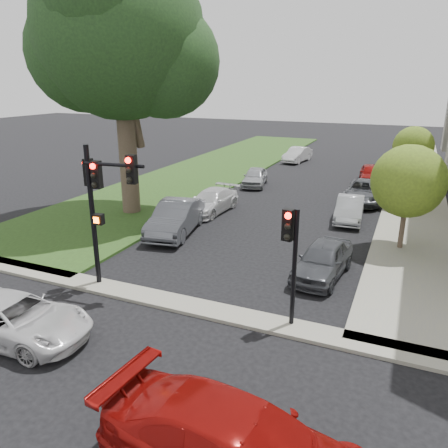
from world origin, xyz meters
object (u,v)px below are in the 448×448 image
at_px(small_tree_a, 408,181).
at_px(car_parked_0, 323,260).
at_px(traffic_signal_secondary, 291,246).
at_px(car_parked_5, 176,218).
at_px(small_tree_b, 410,167).
at_px(small_tree_c, 413,146).
at_px(car_cross_near, 15,318).
at_px(car_parked_7, 255,177).
at_px(car_parked_9, 297,155).
at_px(traffic_signal_main, 100,192).
at_px(car_parked_2, 364,192).
at_px(eucalyptus, 119,34).
at_px(car_parked_3, 371,173).
at_px(car_parked_6, 211,201).
at_px(car_parked_1, 350,209).

bearing_deg(small_tree_a, car_parked_0, -122.32).
bearing_deg(traffic_signal_secondary, car_parked_5, 140.07).
distance_m(small_tree_a, small_tree_b, 7.46).
bearing_deg(small_tree_c, car_parked_0, -98.31).
relative_size(car_cross_near, car_parked_7, 1.22).
bearing_deg(small_tree_a, car_parked_9, 116.22).
relative_size(traffic_signal_main, car_parked_2, 1.06).
height_order(traffic_signal_main, car_cross_near, traffic_signal_main).
bearing_deg(car_cross_near, eucalyptus, 17.04).
bearing_deg(car_parked_3, car_parked_6, -130.10).
distance_m(small_tree_a, car_cross_near, 15.68).
distance_m(eucalyptus, small_tree_b, 17.51).
distance_m(small_tree_a, car_parked_7, 13.79).
bearing_deg(car_parked_5, eucalyptus, 143.21).
distance_m(small_tree_a, traffic_signal_secondary, 8.64).
xyz_separation_m(traffic_signal_secondary, car_parked_0, (0.26, 3.99, -1.93)).
distance_m(small_tree_b, small_tree_c, 6.36).
xyz_separation_m(traffic_signal_secondary, car_parked_5, (-7.30, 6.11, -1.81)).
xyz_separation_m(car_parked_2, car_parked_9, (-7.25, 12.01, -0.01)).
distance_m(traffic_signal_secondary, car_parked_7, 18.79).
bearing_deg(car_parked_2, car_parked_1, -92.44).
xyz_separation_m(small_tree_c, car_parked_6, (-10.13, -11.83, -2.12)).
bearing_deg(small_tree_c, car_parked_2, -111.41).
bearing_deg(car_parked_2, car_parked_9, 122.53).
bearing_deg(car_parked_6, car_cross_near, -85.32).
relative_size(small_tree_b, car_parked_5, 0.75).
distance_m(car_parked_6, car_parked_7, 7.18).
relative_size(car_cross_near, car_parked_1, 1.17).
bearing_deg(car_parked_1, car_parked_2, 82.04).
bearing_deg(car_parked_3, car_parked_1, -97.82).
distance_m(car_cross_near, car_parked_1, 16.97).
bearing_deg(car_parked_1, car_parked_5, -147.89).
bearing_deg(car_parked_6, small_tree_a, -7.06).
xyz_separation_m(eucalyptus, car_parked_6, (4.12, 1.94, -8.73)).
height_order(car_cross_near, car_parked_1, car_parked_1).
relative_size(car_parked_3, car_parked_7, 1.00).
bearing_deg(car_parked_9, eucalyptus, -94.75).
distance_m(car_parked_0, car_parked_1, 7.60).
distance_m(car_parked_2, car_parked_3, 6.05).
distance_m(car_parked_2, car_parked_5, 12.37).
height_order(eucalyptus, small_tree_a, eucalyptus).
bearing_deg(car_parked_0, car_parked_3, 95.81).
xyz_separation_m(car_parked_1, car_parked_9, (-6.97, 16.17, 0.02)).
distance_m(car_parked_2, car_parked_6, 9.57).
xyz_separation_m(small_tree_a, car_parked_0, (-2.62, -4.14, -2.42)).
height_order(traffic_signal_main, car_parked_7, traffic_signal_main).
distance_m(small_tree_b, car_parked_0, 11.98).
bearing_deg(small_tree_a, traffic_signal_main, -139.88).
distance_m(traffic_signal_main, traffic_signal_secondary, 6.78).
xyz_separation_m(small_tree_a, car_parked_3, (-2.63, 13.66, -2.46)).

